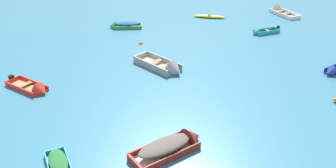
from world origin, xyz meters
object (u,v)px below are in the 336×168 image
at_px(kayak_yellow_midfield_left, 209,16).
at_px(rowboat_maroon_back_row_right, 176,144).
at_px(rowboat_deep_blue_far_right, 335,71).
at_px(mooring_buoy_outer_edge, 141,44).
at_px(rowboat_grey_cluster_inner, 167,68).
at_px(rowboat_turquoise_outer_left, 261,32).
at_px(rowboat_red_foreground_center, 35,90).
at_px(rowboat_white_near_left, 278,11).
at_px(rowboat_green_cluster_outer, 122,25).

bearing_deg(kayak_yellow_midfield_left, rowboat_maroon_back_row_right, -105.38).
height_order(rowboat_deep_blue_far_right, mooring_buoy_outer_edge, rowboat_deep_blue_far_right).
xyz_separation_m(rowboat_maroon_back_row_right, kayak_yellow_midfield_left, (6.05, 22.00, -0.16)).
distance_m(rowboat_maroon_back_row_right, rowboat_grey_cluster_inner, 9.36).
height_order(rowboat_turquoise_outer_left, rowboat_red_foreground_center, rowboat_red_foreground_center).
bearing_deg(rowboat_turquoise_outer_left, rowboat_deep_blue_far_right, -72.65).
bearing_deg(rowboat_white_near_left, rowboat_red_foreground_center, -144.46).
height_order(rowboat_turquoise_outer_left, rowboat_white_near_left, rowboat_white_near_left).
xyz_separation_m(rowboat_green_cluster_outer, rowboat_grey_cluster_inner, (3.63, -10.24, -0.02)).
height_order(rowboat_green_cluster_outer, rowboat_white_near_left, rowboat_white_near_left).
height_order(rowboat_red_foreground_center, rowboat_grey_cluster_inner, rowboat_grey_cluster_inner).
bearing_deg(kayak_yellow_midfield_left, rowboat_turquoise_outer_left, -53.68).
relative_size(rowboat_red_foreground_center, rowboat_maroon_back_row_right, 0.82).
bearing_deg(mooring_buoy_outer_edge, rowboat_red_foreground_center, -131.84).
bearing_deg(rowboat_green_cluster_outer, rowboat_turquoise_outer_left, -12.63).
bearing_deg(rowboat_turquoise_outer_left, rowboat_white_near_left, 58.54).
xyz_separation_m(rowboat_grey_cluster_inner, kayak_yellow_midfield_left, (5.65, 12.65, -0.08)).
bearing_deg(rowboat_green_cluster_outer, rowboat_maroon_back_row_right, -80.63).
distance_m(rowboat_deep_blue_far_right, rowboat_white_near_left, 15.46).
relative_size(rowboat_turquoise_outer_left, rowboat_green_cluster_outer, 0.93).
bearing_deg(rowboat_grey_cluster_inner, rowboat_green_cluster_outer, 109.54).
xyz_separation_m(rowboat_red_foreground_center, kayak_yellow_midfield_left, (14.77, 15.02, 0.00)).
xyz_separation_m(rowboat_turquoise_outer_left, rowboat_grey_cluster_inner, (-9.60, -7.27, 0.07)).
distance_m(rowboat_deep_blue_far_right, kayak_yellow_midfield_left, 15.65).
distance_m(rowboat_white_near_left, kayak_yellow_midfield_left, 8.11).
height_order(rowboat_white_near_left, kayak_yellow_midfield_left, rowboat_white_near_left).
xyz_separation_m(rowboat_red_foreground_center, rowboat_white_near_left, (22.79, 16.28, 0.03)).
relative_size(rowboat_deep_blue_far_right, rowboat_green_cluster_outer, 1.03).
bearing_deg(rowboat_grey_cluster_inner, mooring_buoy_outer_edge, 107.92).
distance_m(rowboat_red_foreground_center, rowboat_grey_cluster_inner, 9.43).
relative_size(rowboat_deep_blue_far_right, mooring_buoy_outer_edge, 8.37).
xyz_separation_m(rowboat_green_cluster_outer, rowboat_maroon_back_row_right, (3.23, -19.59, 0.07)).
bearing_deg(rowboat_white_near_left, rowboat_grey_cluster_inner, -134.49).
height_order(rowboat_turquoise_outer_left, kayak_yellow_midfield_left, rowboat_turquoise_outer_left).
relative_size(rowboat_red_foreground_center, rowboat_green_cluster_outer, 1.07).
relative_size(rowboat_red_foreground_center, mooring_buoy_outer_edge, 8.64).
bearing_deg(rowboat_red_foreground_center, mooring_buoy_outer_edge, 48.16).
xyz_separation_m(rowboat_red_foreground_center, rowboat_grey_cluster_inner, (9.12, 2.37, 0.08)).
distance_m(rowboat_turquoise_outer_left, rowboat_grey_cluster_inner, 12.05).
height_order(kayak_yellow_midfield_left, mooring_buoy_outer_edge, kayak_yellow_midfield_left).
height_order(rowboat_turquoise_outer_left, rowboat_green_cluster_outer, rowboat_green_cluster_outer).
relative_size(rowboat_white_near_left, mooring_buoy_outer_edge, 10.59).
height_order(rowboat_deep_blue_far_right, rowboat_grey_cluster_inner, rowboat_grey_cluster_inner).
xyz_separation_m(rowboat_deep_blue_far_right, rowboat_red_foreground_center, (-21.47, -0.87, -0.01)).
bearing_deg(mooring_buoy_outer_edge, rowboat_green_cluster_outer, 111.57).
distance_m(rowboat_red_foreground_center, kayak_yellow_midfield_left, 21.07).
bearing_deg(rowboat_red_foreground_center, rowboat_grey_cluster_inner, 14.56).
bearing_deg(rowboat_grey_cluster_inner, rowboat_turquoise_outer_left, 37.15).
height_order(rowboat_red_foreground_center, kayak_yellow_midfield_left, rowboat_red_foreground_center).
xyz_separation_m(rowboat_deep_blue_far_right, rowboat_maroon_back_row_right, (-12.74, -7.86, 0.15)).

